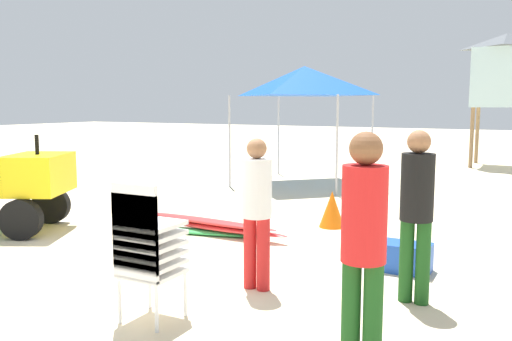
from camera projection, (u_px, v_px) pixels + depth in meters
ground at (102, 279)px, 6.02m from camera, size 80.00×80.00×0.00m
stacked_plastic_chairs at (144, 243)px, 4.72m from camera, size 0.48×0.48×1.29m
surfboard_pile at (210, 227)px, 8.06m from camera, size 2.62×0.70×0.24m
lifeguard_near_left at (417, 205)px, 5.20m from camera, size 0.32×0.32×1.72m
lifeguard_near_center at (364, 238)px, 3.74m from camera, size 0.32×0.32×1.78m
lifeguard_near_right at (257, 204)px, 5.60m from camera, size 0.32×0.32×1.61m
popup_canopy at (304, 81)px, 12.99m from camera, size 2.72×2.72×2.88m
lifeguard_tower at (505, 70)px, 16.46m from camera, size 1.98×1.98×4.12m
traffic_cone_near at (332, 209)px, 8.53m from camera, size 0.41×0.41×0.59m
cooler_box at (406, 257)px, 6.29m from camera, size 0.57×0.39×0.34m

